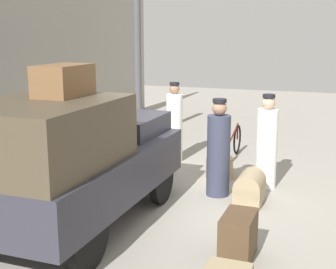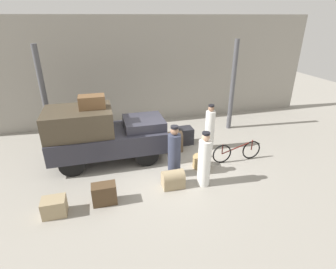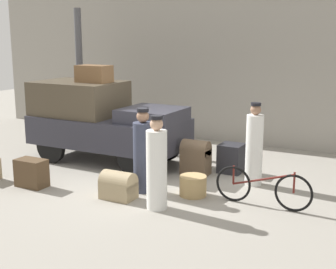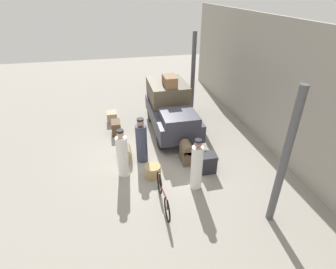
{
  "view_description": "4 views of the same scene",
  "coord_description": "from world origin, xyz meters",
  "px_view_note": "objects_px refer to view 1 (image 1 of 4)",
  "views": [
    {
      "loc": [
        -7.1,
        -2.52,
        2.65
      ],
      "look_at": [
        0.2,
        0.2,
        0.95
      ],
      "focal_mm": 50.0,
      "sensor_mm": 36.0,
      "label": 1
    },
    {
      "loc": [
        -1.81,
        -7.23,
        4.46
      ],
      "look_at": [
        0.2,
        0.2,
        0.95
      ],
      "focal_mm": 28.0,
      "sensor_mm": 36.0,
      "label": 2
    },
    {
      "loc": [
        4.58,
        -8.08,
        2.96
      ],
      "look_at": [
        0.2,
        0.2,
        0.95
      ],
      "focal_mm": 50.0,
      "sensor_mm": 36.0,
      "label": 3
    },
    {
      "loc": [
        7.71,
        -1.45,
        5.33
      ],
      "look_at": [
        0.2,
        0.2,
        0.95
      ],
      "focal_mm": 28.0,
      "sensor_mm": 36.0,
      "label": 4
    }
  ],
  "objects_px": {
    "suitcase_tan_flat": "(250,188)",
    "trunk_umber_medium": "(135,152)",
    "conductor_in_dark_uniform": "(267,145)",
    "trunk_on_truck_roof": "(64,80)",
    "wicker_basket": "(219,167)",
    "truck": "(74,159)",
    "bicycle": "(232,144)",
    "trunk_large_brown": "(145,158)",
    "trunk_wicker_pale": "(238,236)",
    "porter_standing_middle": "(174,125)",
    "porter_with_bicycle": "(218,152)"
  },
  "relations": [
    {
      "from": "trunk_on_truck_roof",
      "to": "porter_with_bicycle",
      "type": "bearing_deg",
      "value": -33.78
    },
    {
      "from": "conductor_in_dark_uniform",
      "to": "trunk_on_truck_roof",
      "type": "height_order",
      "value": "trunk_on_truck_roof"
    },
    {
      "from": "trunk_large_brown",
      "to": "trunk_on_truck_roof",
      "type": "relative_size",
      "value": 0.97
    },
    {
      "from": "trunk_umber_medium",
      "to": "trunk_on_truck_roof",
      "type": "xyz_separation_m",
      "value": [
        -3.24,
        -0.52,
        1.75
      ]
    },
    {
      "from": "conductor_in_dark_uniform",
      "to": "porter_standing_middle",
      "type": "bearing_deg",
      "value": 62.88
    },
    {
      "from": "trunk_large_brown",
      "to": "trunk_wicker_pale",
      "type": "bearing_deg",
      "value": -137.88
    },
    {
      "from": "porter_standing_middle",
      "to": "porter_with_bicycle",
      "type": "xyz_separation_m",
      "value": [
        -1.73,
        -1.39,
        -0.03
      ]
    },
    {
      "from": "suitcase_tan_flat",
      "to": "trunk_wicker_pale",
      "type": "xyz_separation_m",
      "value": [
        -1.91,
        -0.22,
        0.03
      ]
    },
    {
      "from": "porter_with_bicycle",
      "to": "trunk_wicker_pale",
      "type": "xyz_separation_m",
      "value": [
        -2.1,
        -0.8,
        -0.46
      ]
    },
    {
      "from": "trunk_wicker_pale",
      "to": "conductor_in_dark_uniform",
      "type": "bearing_deg",
      "value": 2.36
    },
    {
      "from": "truck",
      "to": "bicycle",
      "type": "xyz_separation_m",
      "value": [
        4.28,
        -1.19,
        -0.66
      ]
    },
    {
      "from": "truck",
      "to": "trunk_on_truck_roof",
      "type": "relative_size",
      "value": 4.71
    },
    {
      "from": "wicker_basket",
      "to": "conductor_in_dark_uniform",
      "type": "height_order",
      "value": "conductor_in_dark_uniform"
    },
    {
      "from": "wicker_basket",
      "to": "trunk_umber_medium",
      "type": "height_order",
      "value": "trunk_umber_medium"
    },
    {
      "from": "wicker_basket",
      "to": "trunk_on_truck_roof",
      "type": "bearing_deg",
      "value": 158.24
    },
    {
      "from": "conductor_in_dark_uniform",
      "to": "trunk_wicker_pale",
      "type": "bearing_deg",
      "value": -177.64
    },
    {
      "from": "porter_with_bicycle",
      "to": "trunk_wicker_pale",
      "type": "distance_m",
      "value": 2.3
    },
    {
      "from": "porter_standing_middle",
      "to": "trunk_umber_medium",
      "type": "distance_m",
      "value": 1.02
    },
    {
      "from": "suitcase_tan_flat",
      "to": "trunk_large_brown",
      "type": "xyz_separation_m",
      "value": [
        0.62,
        2.06,
        0.15
      ]
    },
    {
      "from": "bicycle",
      "to": "trunk_large_brown",
      "type": "xyz_separation_m",
      "value": [
        -1.84,
        1.21,
        0.06
      ]
    },
    {
      "from": "truck",
      "to": "trunk_on_truck_roof",
      "type": "height_order",
      "value": "trunk_on_truck_roof"
    },
    {
      "from": "suitcase_tan_flat",
      "to": "wicker_basket",
      "type": "bearing_deg",
      "value": 34.35
    },
    {
      "from": "porter_with_bicycle",
      "to": "trunk_large_brown",
      "type": "height_order",
      "value": "porter_with_bicycle"
    },
    {
      "from": "bicycle",
      "to": "wicker_basket",
      "type": "distance_m",
      "value": 1.32
    },
    {
      "from": "trunk_wicker_pale",
      "to": "trunk_umber_medium",
      "type": "height_order",
      "value": "trunk_umber_medium"
    },
    {
      "from": "conductor_in_dark_uniform",
      "to": "trunk_large_brown",
      "type": "height_order",
      "value": "conductor_in_dark_uniform"
    },
    {
      "from": "truck",
      "to": "trunk_large_brown",
      "type": "bearing_deg",
      "value": 0.46
    },
    {
      "from": "wicker_basket",
      "to": "porter_with_bicycle",
      "type": "bearing_deg",
      "value": -167.34
    },
    {
      "from": "porter_standing_middle",
      "to": "trunk_wicker_pale",
      "type": "bearing_deg",
      "value": -150.36
    },
    {
      "from": "truck",
      "to": "suitcase_tan_flat",
      "type": "distance_m",
      "value": 2.84
    },
    {
      "from": "trunk_umber_medium",
      "to": "trunk_on_truck_roof",
      "type": "distance_m",
      "value": 3.72
    },
    {
      "from": "trunk_umber_medium",
      "to": "truck",
      "type": "bearing_deg",
      "value": -170.29
    },
    {
      "from": "wicker_basket",
      "to": "trunk_large_brown",
      "type": "xyz_separation_m",
      "value": [
        -0.53,
        1.27,
        0.2
      ]
    },
    {
      "from": "truck",
      "to": "trunk_on_truck_roof",
      "type": "xyz_separation_m",
      "value": [
        -0.17,
        0.0,
        1.06
      ]
    },
    {
      "from": "truck",
      "to": "trunk_wicker_pale",
      "type": "xyz_separation_m",
      "value": [
        -0.08,
        -2.26,
        -0.72
      ]
    },
    {
      "from": "conductor_in_dark_uniform",
      "to": "porter_standing_middle",
      "type": "xyz_separation_m",
      "value": [
        1.06,
        2.07,
        0.01
      ]
    },
    {
      "from": "suitcase_tan_flat",
      "to": "trunk_umber_medium",
      "type": "relative_size",
      "value": 0.98
    },
    {
      "from": "porter_standing_middle",
      "to": "trunk_wicker_pale",
      "type": "height_order",
      "value": "porter_standing_middle"
    },
    {
      "from": "wicker_basket",
      "to": "truck",
      "type": "bearing_deg",
      "value": 157.13
    },
    {
      "from": "wicker_basket",
      "to": "trunk_large_brown",
      "type": "bearing_deg",
      "value": 112.59
    },
    {
      "from": "trunk_wicker_pale",
      "to": "trunk_on_truck_roof",
      "type": "distance_m",
      "value": 2.88
    },
    {
      "from": "trunk_wicker_pale",
      "to": "trunk_umber_medium",
      "type": "bearing_deg",
      "value": 41.53
    },
    {
      "from": "suitcase_tan_flat",
      "to": "trunk_umber_medium",
      "type": "height_order",
      "value": "trunk_umber_medium"
    },
    {
      "from": "truck",
      "to": "trunk_umber_medium",
      "type": "xyz_separation_m",
      "value": [
        3.07,
        0.52,
        -0.69
      ]
    },
    {
      "from": "trunk_umber_medium",
      "to": "trunk_on_truck_roof",
      "type": "height_order",
      "value": "trunk_on_truck_roof"
    },
    {
      "from": "wicker_basket",
      "to": "trunk_umber_medium",
      "type": "distance_m",
      "value": 1.79
    },
    {
      "from": "porter_with_bicycle",
      "to": "truck",
      "type": "bearing_deg",
      "value": 144.06
    },
    {
      "from": "suitcase_tan_flat",
      "to": "trunk_large_brown",
      "type": "height_order",
      "value": "trunk_large_brown"
    },
    {
      "from": "porter_standing_middle",
      "to": "suitcase_tan_flat",
      "type": "relative_size",
      "value": 2.7
    },
    {
      "from": "trunk_on_truck_roof",
      "to": "conductor_in_dark_uniform",
      "type": "bearing_deg",
      "value": -36.82
    }
  ]
}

